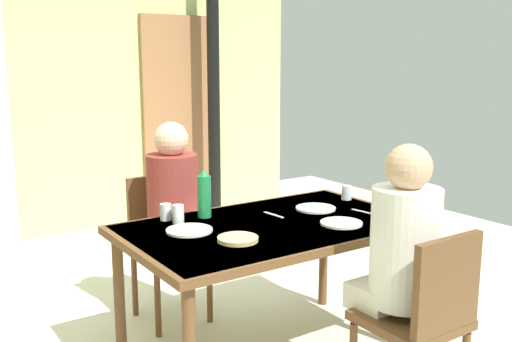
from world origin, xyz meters
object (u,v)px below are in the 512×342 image
object	(u,v)px
chair_far_diner	(165,238)
person_near_diner	(402,243)
person_far_diner	(174,197)
dining_table	(272,236)
chair_near_diner	(424,315)
water_bottle_green_near	(204,195)

from	to	relation	value
chair_far_diner	person_near_diner	xyz separation A→B (m)	(0.44, -1.48, 0.28)
chair_far_diner	person_far_diner	xyz separation A→B (m)	(0.00, -0.14, 0.28)
dining_table	person_far_diner	bearing A→B (deg)	108.53
chair_near_diner	water_bottle_green_near	size ratio (longest dim) A/B	3.37
dining_table	person_near_diner	size ratio (longest dim) A/B	1.96
person_near_diner	chair_far_diner	bearing A→B (deg)	106.50
chair_near_diner	dining_table	bearing A→B (deg)	104.78
chair_far_diner	chair_near_diner	bearing A→B (deg)	105.18
chair_near_diner	chair_far_diner	world-z (taller)	same
person_near_diner	person_far_diner	world-z (taller)	same
person_near_diner	person_far_diner	xyz separation A→B (m)	(-0.44, 1.35, 0.00)
chair_near_diner	person_near_diner	xyz separation A→B (m)	(0.00, 0.14, 0.28)
chair_far_diner	person_near_diner	world-z (taller)	person_near_diner
dining_table	person_far_diner	size ratio (longest dim) A/B	1.96
water_bottle_green_near	person_far_diner	bearing A→B (deg)	90.01
dining_table	water_bottle_green_near	xyz separation A→B (m)	(-0.23, 0.31, 0.19)
dining_table	chair_near_diner	bearing A→B (deg)	-75.22
person_far_diner	chair_near_diner	bearing A→B (deg)	106.50
chair_far_diner	dining_table	bearing A→B (deg)	105.58
person_far_diner	water_bottle_green_near	distance (m)	0.38
chair_near_diner	chair_far_diner	bearing A→B (deg)	105.18
water_bottle_green_near	chair_far_diner	bearing A→B (deg)	90.01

